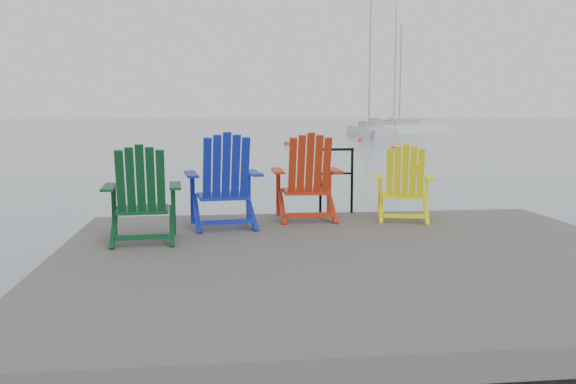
{
  "coord_description": "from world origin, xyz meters",
  "views": [
    {
      "loc": [
        -1.38,
        -5.73,
        1.87
      ],
      "look_at": [
        -0.46,
        2.09,
        0.85
      ],
      "focal_mm": 38.0,
      "sensor_mm": 36.0,
      "label": 1
    }
  ],
  "objects": [
    {
      "name": "sailboat_far",
      "position": [
        15.86,
        49.32,
        0.36
      ],
      "size": [
        7.48,
        3.18,
        10.17
      ],
      "rotation": [
        0.0,
        0.0,
        1.39
      ],
      "color": "white",
      "rests_on": "ground"
    },
    {
      "name": "chair_red",
      "position": [
        -0.23,
        1.96,
        1.05
      ],
      "size": [
        0.88,
        0.82,
        1.1
      ],
      "rotation": [
        0.0,
        0.0,
        -0.02
      ],
      "color": "#B0260C",
      "rests_on": "dock"
    },
    {
      "name": "buoy_b",
      "position": [
        2.79,
        30.39,
        0.0
      ],
      "size": [
        0.4,
        0.4,
        0.4
      ],
      "primitive_type": "sphere",
      "color": "#BF340B",
      "rests_on": "ground"
    },
    {
      "name": "dock",
      "position": [
        0.0,
        0.0,
        0.35
      ],
      "size": [
        6.0,
        5.0,
        1.4
      ],
      "color": "#2F2C2A",
      "rests_on": "ground"
    },
    {
      "name": "chair_yellow",
      "position": [
        1.0,
        1.76,
        0.99
      ],
      "size": [
        0.89,
        0.85,
        0.96
      ],
      "rotation": [
        0.0,
        0.0,
        -0.26
      ],
      "color": "#F7EF0D",
      "rests_on": "dock"
    },
    {
      "name": "chair_green",
      "position": [
        -2.17,
        0.79,
        1.02
      ],
      "size": [
        0.86,
        0.8,
        1.03
      ],
      "rotation": [
        0.0,
        0.0,
        0.07
      ],
      "color": "#0A3B1B",
      "rests_on": "dock"
    },
    {
      "name": "ground",
      "position": [
        0.0,
        0.0,
        0.0
      ],
      "size": [
        400.0,
        400.0,
        0.0
      ],
      "primitive_type": "plane",
      "color": "gray",
      "rests_on": "ground"
    },
    {
      "name": "buoy_a",
      "position": [
        4.97,
        13.14,
        0.0
      ],
      "size": [
        0.41,
        0.41,
        0.41
      ],
      "primitive_type": "sphere",
      "color": "#F8530E",
      "rests_on": "ground"
    },
    {
      "name": "buoy_d",
      "position": [
        8.25,
        34.51,
        0.0
      ],
      "size": [
        0.34,
        0.34,
        0.34
      ],
      "primitive_type": "sphere",
      "color": "red",
      "rests_on": "ground"
    },
    {
      "name": "sailboat_mid",
      "position": [
        16.22,
        53.84,
        0.35
      ],
      "size": [
        6.04,
        9.8,
        13.08
      ],
      "rotation": [
        0.0,
        0.0,
        -0.4
      ],
      "color": "silver",
      "rests_on": "ground"
    },
    {
      "name": "handrail",
      "position": [
        0.25,
        2.45,
        1.04
      ],
      "size": [
        0.48,
        0.04,
        0.9
      ],
      "color": "black",
      "rests_on": "dock"
    },
    {
      "name": "sailboat_near",
      "position": [
        10.67,
        41.41,
        0.36
      ],
      "size": [
        2.26,
        8.24,
        11.36
      ],
      "rotation": [
        0.0,
        0.0,
        -0.02
      ],
      "color": "#BBBBBF",
      "rests_on": "ground"
    },
    {
      "name": "buoy_c",
      "position": [
        7.84,
        25.4,
        0.0
      ],
      "size": [
        0.32,
        0.32,
        0.32
      ],
      "primitive_type": "sphere",
      "color": "#F9180E",
      "rests_on": "ground"
    },
    {
      "name": "chair_blue",
      "position": [
        -1.3,
        1.56,
        1.07
      ],
      "size": [
        0.96,
        0.9,
        1.12
      ],
      "rotation": [
        0.0,
        0.0,
        0.11
      ],
      "color": "#0F20A3",
      "rests_on": "dock"
    }
  ]
}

